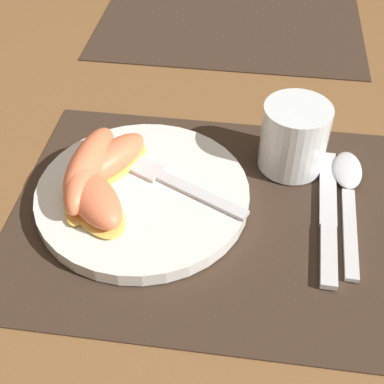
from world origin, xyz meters
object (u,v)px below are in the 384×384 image
at_px(knife, 328,216).
at_px(citrus_wedge_0, 110,161).
at_px(citrus_wedge_3, 93,198).
at_px(citrus_wedge_2, 84,179).
at_px(citrus_wedge_1, 90,165).
at_px(spoon, 348,185).
at_px(fork, 165,178).
at_px(juice_glass, 294,140).
at_px(plate, 143,194).

height_order(knife, citrus_wedge_0, citrus_wedge_0).
bearing_deg(citrus_wedge_3, citrus_wedge_2, 122.78).
bearing_deg(knife, citrus_wedge_3, -172.14).
bearing_deg(citrus_wedge_1, spoon, 7.89).
distance_m(spoon, citrus_wedge_3, 0.29).
distance_m(spoon, fork, 0.21).
height_order(citrus_wedge_0, citrus_wedge_1, citrus_wedge_1).
relative_size(juice_glass, spoon, 0.42).
bearing_deg(knife, plate, 179.77).
bearing_deg(citrus_wedge_2, spoon, 11.81).
relative_size(spoon, citrus_wedge_2, 1.66).
bearing_deg(juice_glass, spoon, -27.47).
bearing_deg(fork, citrus_wedge_3, -141.02).
relative_size(citrus_wedge_0, citrus_wedge_1, 0.91).
bearing_deg(knife, citrus_wedge_0, 173.70).
height_order(plate, citrus_wedge_0, citrus_wedge_0).
xyz_separation_m(plate, juice_glass, (0.16, 0.08, 0.03)).
bearing_deg(citrus_wedge_0, citrus_wedge_3, -93.34).
bearing_deg(spoon, plate, -167.69).
height_order(juice_glass, citrus_wedge_1, juice_glass).
xyz_separation_m(plate, citrus_wedge_2, (-0.06, -0.01, 0.03)).
xyz_separation_m(citrus_wedge_2, citrus_wedge_3, (0.02, -0.02, -0.00)).
distance_m(juice_glass, knife, 0.10).
relative_size(juice_glass, fork, 0.47).
relative_size(juice_glass, citrus_wedge_0, 0.72).
xyz_separation_m(plate, citrus_wedge_3, (-0.05, -0.04, 0.02)).
xyz_separation_m(citrus_wedge_1, citrus_wedge_3, (0.01, -0.05, -0.00)).
bearing_deg(juice_glass, citrus_wedge_3, -150.06).
bearing_deg(citrus_wedge_0, citrus_wedge_1, -138.39).
relative_size(knife, fork, 1.17).
xyz_separation_m(plate, spoon, (0.23, 0.05, -0.00)).
distance_m(knife, citrus_wedge_3, 0.25).
xyz_separation_m(spoon, citrus_wedge_3, (-0.28, -0.09, 0.03)).
height_order(juice_glass, citrus_wedge_0, juice_glass).
bearing_deg(plate, citrus_wedge_3, -141.85).
distance_m(plate, citrus_wedge_1, 0.07).
xyz_separation_m(citrus_wedge_0, citrus_wedge_2, (-0.02, -0.04, 0.00)).
relative_size(plate, spoon, 1.23).
xyz_separation_m(plate, fork, (0.02, 0.02, 0.01)).
xyz_separation_m(citrus_wedge_1, citrus_wedge_2, (-0.00, -0.02, -0.00)).
height_order(fork, citrus_wedge_3, citrus_wedge_3).
height_order(plate, juice_glass, juice_glass).
xyz_separation_m(juice_glass, citrus_wedge_1, (-0.22, -0.07, -0.00)).
bearing_deg(citrus_wedge_0, plate, -32.54).
xyz_separation_m(knife, spoon, (0.02, 0.05, 0.00)).
distance_m(knife, citrus_wedge_2, 0.27).
bearing_deg(spoon, citrus_wedge_2, -168.19).
distance_m(fork, citrus_wedge_1, 0.08).
relative_size(fork, citrus_wedge_3, 1.52).
relative_size(knife, citrus_wedge_3, 1.78).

